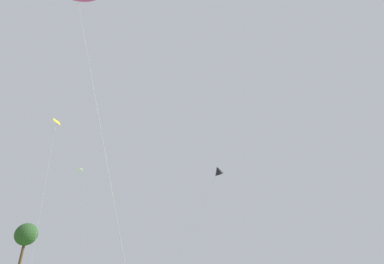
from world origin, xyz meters
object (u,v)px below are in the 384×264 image
object	(u,v)px
small_kite_box_yellow	(218,171)
small_kite_diamond_red	(80,172)
small_kite_bird_shape	(55,129)
tree_pine_center	(26,235)

from	to	relation	value
small_kite_box_yellow	small_kite_diamond_red	world-z (taller)	small_kite_box_yellow
small_kite_bird_shape	small_kite_diamond_red	size ratio (longest dim) A/B	1.89
small_kite_diamond_red	tree_pine_center	size ratio (longest dim) A/B	0.87
small_kite_diamond_red	small_kite_box_yellow	bearing A→B (deg)	81.92
small_kite_diamond_red	tree_pine_center	distance (m)	47.57
small_kite_box_yellow	small_kite_diamond_red	size ratio (longest dim) A/B	1.25
small_kite_bird_shape	tree_pine_center	world-z (taller)	small_kite_bird_shape
small_kite_box_yellow	small_kite_diamond_red	bearing A→B (deg)	-104.11
small_kite_diamond_red	tree_pine_center	bearing A→B (deg)	179.36
small_kite_bird_shape	small_kite_diamond_red	world-z (taller)	small_kite_bird_shape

